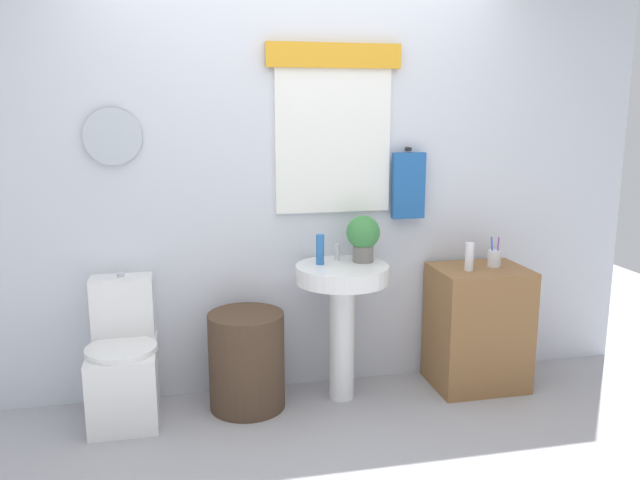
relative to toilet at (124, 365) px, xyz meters
name	(u,v)px	position (x,y,z in m)	size (l,w,h in m)	color
ground_plane	(340,480)	(1.02, -0.88, -0.30)	(8.00, 8.00, 0.00)	#A3A3A8
back_wall	(295,176)	(1.02, 0.26, 1.00)	(4.40, 0.18, 2.60)	silver
toilet	(124,365)	(0.00, 0.00, 0.00)	(0.38, 0.51, 0.80)	white
laundry_hamper	(247,361)	(0.68, -0.03, -0.02)	(0.43, 0.43, 0.56)	#4C3828
pedestal_sink	(342,298)	(1.24, -0.03, 0.32)	(0.54, 0.54, 0.82)	white
faucet	(337,252)	(1.24, 0.09, 0.56)	(0.03, 0.03, 0.10)	silver
wooden_cabinet	(478,327)	(2.11, -0.03, 0.07)	(0.55, 0.44, 0.75)	olive
soap_bottle	(320,249)	(1.12, 0.02, 0.60)	(0.05, 0.05, 0.18)	#2D6BB7
potted_plant	(363,236)	(1.38, 0.03, 0.67)	(0.20, 0.20, 0.27)	slate
lotion_bottle	(469,257)	(2.01, -0.07, 0.54)	(0.05, 0.05, 0.17)	white
toothbrush_cup	(494,258)	(2.21, -0.01, 0.50)	(0.08, 0.08, 0.19)	silver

